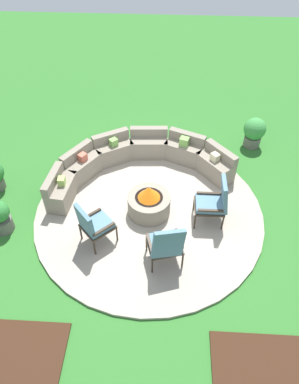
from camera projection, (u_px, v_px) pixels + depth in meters
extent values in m
plane|color=#2D6B28|center=(149.00, 213.00, 7.90)|extent=(24.00, 24.00, 0.00)
cylinder|color=#9E9384|center=(149.00, 212.00, 7.88)|extent=(4.88, 4.88, 0.06)
cube|color=#382114|center=(281.00, 378.00, 5.51)|extent=(2.09, 1.33, 0.04)
cylinder|color=gray|center=(149.00, 204.00, 7.70)|extent=(0.90, 0.90, 0.44)
cylinder|color=black|center=(149.00, 198.00, 7.57)|extent=(0.59, 0.59, 0.06)
cone|color=orange|center=(149.00, 192.00, 7.45)|extent=(0.47, 0.47, 0.28)
cube|color=gray|center=(215.00, 167.00, 8.50)|extent=(0.93, 0.99, 0.50)
cube|color=gray|center=(221.00, 153.00, 8.31)|extent=(0.71, 0.80, 0.23)
cube|color=gray|center=(184.00, 152.00, 8.90)|extent=(1.01, 0.77, 0.50)
cube|color=gray|center=(187.00, 137.00, 8.74)|extent=(0.90, 0.51, 0.23)
cube|color=gray|center=(149.00, 147.00, 9.04)|extent=(0.94, 0.50, 0.50)
cube|color=gray|center=(149.00, 131.00, 8.89)|extent=(0.92, 0.21, 0.23)
cube|color=gray|center=(114.00, 152.00, 8.90)|extent=(1.01, 0.85, 0.50)
cube|color=gray|center=(110.00, 137.00, 8.73)|extent=(0.87, 0.59, 0.23)
cube|color=gray|center=(83.00, 167.00, 8.50)|extent=(0.88, 1.01, 0.50)
cube|color=gray|center=(76.00, 153.00, 8.30)|extent=(0.64, 0.85, 0.23)
cube|color=gray|center=(62.00, 192.00, 7.92)|extent=(0.56, 0.96, 0.50)
cube|color=gray|center=(53.00, 179.00, 7.68)|extent=(0.27, 0.92, 0.23)
cube|color=#70A34C|center=(114.00, 142.00, 8.63)|extent=(0.23, 0.23, 0.18)
cube|color=#BC5B47|center=(83.00, 157.00, 8.24)|extent=(0.22, 0.23, 0.17)
cube|color=beige|center=(215.00, 157.00, 8.24)|extent=(0.23, 0.23, 0.18)
cube|color=#70A34C|center=(184.00, 142.00, 8.62)|extent=(0.25, 0.24, 0.21)
cube|color=#93B756|center=(62.00, 181.00, 7.68)|extent=(0.15, 0.18, 0.17)
cylinder|color=#2D2319|center=(103.00, 220.00, 7.44)|extent=(0.04, 0.04, 0.38)
cylinder|color=#2D2319|center=(117.00, 234.00, 7.17)|extent=(0.04, 0.04, 0.38)
cylinder|color=#2D2319|center=(81.00, 232.00, 7.20)|extent=(0.04, 0.04, 0.38)
cylinder|color=#2D2319|center=(95.00, 248.00, 6.93)|extent=(0.04, 0.04, 0.38)
cube|color=#2D2319|center=(98.00, 226.00, 7.04)|extent=(0.77, 0.77, 0.05)
cube|color=slate|center=(97.00, 224.00, 6.99)|extent=(0.71, 0.71, 0.09)
cube|color=slate|center=(85.00, 221.00, 6.69)|extent=(0.39, 0.49, 0.67)
cube|color=#2D2319|center=(90.00, 215.00, 7.07)|extent=(0.38, 0.36, 0.04)
cube|color=#2D2319|center=(104.00, 229.00, 6.81)|extent=(0.38, 0.36, 0.04)
cylinder|color=#2D2319|center=(147.00, 244.00, 6.99)|extent=(0.04, 0.04, 0.38)
cylinder|color=#2D2319|center=(175.00, 239.00, 7.08)|extent=(0.04, 0.04, 0.38)
cylinder|color=#2D2319|center=(152.00, 266.00, 6.65)|extent=(0.04, 0.04, 0.38)
cylinder|color=#2D2319|center=(183.00, 260.00, 6.73)|extent=(0.04, 0.04, 0.38)
cube|color=#2D2319|center=(165.00, 245.00, 6.71)|extent=(0.73, 0.68, 0.05)
cube|color=slate|center=(165.00, 243.00, 6.66)|extent=(0.68, 0.63, 0.09)
cube|color=slate|center=(168.00, 244.00, 6.31)|extent=(0.62, 0.26, 0.69)
cube|color=#2D2319|center=(150.00, 244.00, 6.58)|extent=(0.17, 0.45, 0.04)
cube|color=#2D2319|center=(179.00, 238.00, 6.66)|extent=(0.17, 0.45, 0.04)
cylinder|color=#2D2319|center=(195.00, 222.00, 7.39)|extent=(0.04, 0.04, 0.38)
cylinder|color=#2D2319|center=(194.00, 204.00, 7.75)|extent=(0.04, 0.04, 0.38)
cylinder|color=#2D2319|center=(223.00, 223.00, 7.37)|extent=(0.04, 0.04, 0.38)
cylinder|color=#2D2319|center=(220.00, 205.00, 7.73)|extent=(0.04, 0.04, 0.38)
cube|color=#2D2319|center=(209.00, 206.00, 7.41)|extent=(0.60, 0.54, 0.05)
cube|color=slate|center=(209.00, 204.00, 7.36)|extent=(0.55, 0.50, 0.09)
cube|color=slate|center=(224.00, 194.00, 7.14)|extent=(0.17, 0.50, 0.68)
cube|color=#2D2319|center=(211.00, 211.00, 7.15)|extent=(0.51, 0.05, 0.04)
cube|color=#2D2319|center=(209.00, 193.00, 7.48)|extent=(0.51, 0.05, 0.04)
cylinder|color=#605B56|center=(252.00, 141.00, 9.50)|extent=(0.43, 0.43, 0.29)
sphere|color=#3D8E42|center=(255.00, 129.00, 9.23)|extent=(0.56, 0.56, 0.56)
cylinder|color=#605B56|center=(3.00, 224.00, 7.49)|extent=(0.41, 0.41, 0.30)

